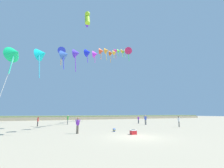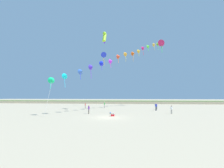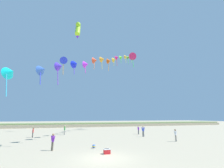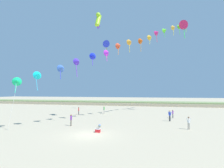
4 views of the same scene
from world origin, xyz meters
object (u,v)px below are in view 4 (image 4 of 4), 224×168
at_px(person_far_center, 104,109).
at_px(beach_ball, 100,126).
at_px(person_mid_center, 170,115).
at_px(large_kite_high_solo, 107,44).
at_px(person_near_left, 189,122).
at_px(person_near_right, 71,119).
at_px(large_kite_low_lead, 98,20).
at_px(person_far_left, 79,110).
at_px(large_kite_mid_trail, 184,25).
at_px(person_far_right, 173,113).
at_px(beach_cooler, 98,130).

distance_m(person_far_center, beach_ball, 13.60).
xyz_separation_m(person_mid_center, large_kite_high_solo, (-13.95, 13.18, 15.78)).
bearing_deg(person_far_center, person_near_left, -40.04).
height_order(person_near_right, large_kite_low_lead, large_kite_low_lead).
distance_m(person_near_right, person_far_center, 13.32).
xyz_separation_m(person_mid_center, large_kite_low_lead, (-11.56, -1.31, 15.92)).
relative_size(person_mid_center, beach_ball, 4.78).
xyz_separation_m(person_near_left, person_mid_center, (-1.72, 5.80, 0.08)).
bearing_deg(person_near_right, person_mid_center, 27.36).
bearing_deg(person_far_left, large_kite_low_lead, -43.08).
xyz_separation_m(person_near_left, large_kite_high_solo, (-15.67, 18.99, 15.86)).
distance_m(large_kite_mid_trail, beach_ball, 31.40).
relative_size(person_far_left, large_kite_low_lead, 0.52).
bearing_deg(person_mid_center, large_kite_high_solo, 136.62).
bearing_deg(person_near_right, person_far_left, 109.03).
relative_size(person_mid_center, person_far_left, 1.15).
bearing_deg(large_kite_mid_trail, person_far_left, -158.58).
height_order(person_far_right, large_kite_mid_trail, large_kite_mid_trail).
bearing_deg(person_near_left, person_far_center, 139.96).
bearing_deg(beach_cooler, person_far_right, 53.89).
bearing_deg(beach_ball, beach_cooler, -76.89).
distance_m(person_mid_center, person_far_left, 17.97).
height_order(person_far_center, large_kite_high_solo, large_kite_high_solo).
height_order(person_far_left, beach_ball, person_far_left).
xyz_separation_m(large_kite_mid_trail, beach_cooler, (-13.40, -22.67, -19.85)).
relative_size(person_far_center, large_kite_mid_trail, 0.40).
relative_size(person_near_left, large_kite_low_lead, 0.55).
distance_m(large_kite_mid_trail, large_kite_high_solo, 18.80).
relative_size(person_near_right, beach_ball, 4.39).
bearing_deg(person_mid_center, person_far_center, 153.66).
bearing_deg(large_kite_high_solo, beach_cooler, -77.46).
height_order(person_mid_center, large_kite_high_solo, large_kite_high_solo).
height_order(person_mid_center, large_kite_low_lead, large_kite_low_lead).
xyz_separation_m(beach_cooler, beach_ball, (-0.67, 2.86, -0.03)).
relative_size(large_kite_mid_trail, large_kite_high_solo, 0.97).
bearing_deg(large_kite_high_solo, person_near_left, -50.47).
bearing_deg(beach_cooler, large_kite_high_solo, 102.54).
xyz_separation_m(person_far_right, large_kite_low_lead, (-12.39, -4.74, 16.05)).
bearing_deg(person_near_left, large_kite_low_lead, 161.31).
bearing_deg(beach_ball, person_mid_center, 36.23).
bearing_deg(large_kite_low_lead, person_far_right, 20.94).
bearing_deg(person_near_right, large_kite_mid_trail, 47.61).
bearing_deg(large_kite_mid_trail, person_mid_center, -109.53).
height_order(person_far_right, large_kite_low_lead, large_kite_low_lead).
height_order(person_far_left, large_kite_high_solo, large_kite_high_solo).
relative_size(person_far_right, large_kite_low_lead, 0.52).
height_order(person_near_left, beach_ball, person_near_left).
xyz_separation_m(large_kite_low_lead, large_kite_mid_trail, (16.12, 14.17, 3.15)).
bearing_deg(person_far_right, person_far_left, 177.55).
bearing_deg(large_kite_mid_trail, person_far_center, -158.97).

